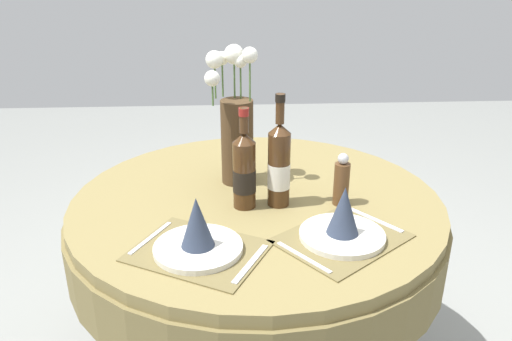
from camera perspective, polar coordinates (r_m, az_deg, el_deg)
name	(u,v)px	position (r m, az deg, el deg)	size (l,w,h in m)	color
dining_table	(257,231)	(1.71, 0.06, -7.03)	(1.24, 1.24, 0.77)	olive
place_setting_left	(198,236)	(1.33, -6.75, -7.57)	(0.42, 0.39, 0.16)	brown
place_setting_right	(343,224)	(1.40, 10.00, -6.12)	(0.43, 0.41, 0.16)	brown
flower_vase	(236,126)	(1.69, -2.38, 5.18)	(0.17, 0.16, 0.47)	#47331E
wine_bottle_left	(279,165)	(1.54, 2.67, 0.66)	(0.07, 0.07, 0.36)	#422814
wine_bottle_centre	(244,170)	(1.53, -1.36, 0.01)	(0.07, 0.07, 0.32)	#422814
pepper_mill	(342,181)	(1.58, 9.84, -1.24)	(0.05, 0.05, 0.17)	brown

